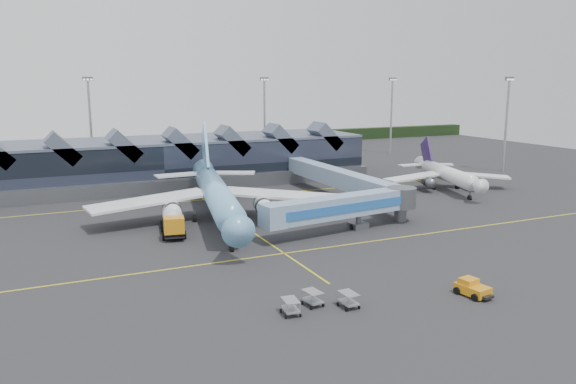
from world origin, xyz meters
name	(u,v)px	position (x,y,z in m)	size (l,w,h in m)	color
ground	(261,238)	(0.00, 0.00, 0.00)	(260.00, 260.00, 0.00)	#242426
taxi_stripes	(237,222)	(0.00, 10.00, 0.01)	(120.00, 60.00, 0.01)	yellow
tree_line_far	(131,144)	(0.00, 110.00, 2.00)	(260.00, 4.00, 4.00)	black
terminal	(154,162)	(-5.07, 47.35, 4.88)	(90.00, 22.25, 12.52)	black
light_masts	(245,117)	(21.00, 62.80, 12.49)	(132.40, 42.56, 22.45)	#95979D
main_airliner	(216,193)	(-2.55, 12.32, 4.31)	(39.00, 45.45, 14.67)	#77C6F1
regional_jet	(446,174)	(47.42, 17.94, 3.15)	(25.53, 28.49, 9.93)	white
jet_bridge	(352,206)	(13.72, -1.67, 3.66)	(26.72, 7.09, 5.49)	#7D9ED1
fuel_truck	(172,219)	(-10.58, 7.76, 2.07)	(4.55, 11.09, 3.69)	black
pushback_tug	(472,288)	(11.71, -28.88, 0.75)	(2.83, 4.00, 1.66)	orange
baggage_carts	(318,301)	(-4.32, -25.47, 0.83)	(7.36, 4.05, 1.48)	#999CA2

